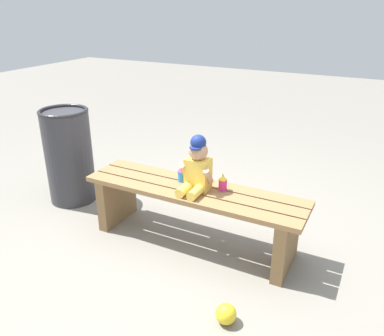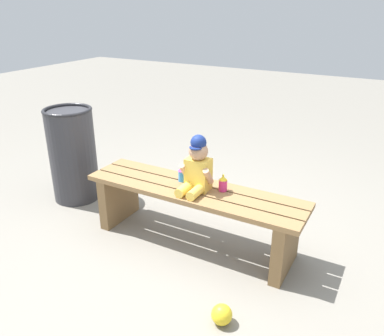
{
  "view_description": "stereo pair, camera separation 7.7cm",
  "coord_description": "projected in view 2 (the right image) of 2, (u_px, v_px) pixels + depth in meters",
  "views": [
    {
      "loc": [
        1.15,
        -2.24,
        1.69
      ],
      "look_at": [
        0.02,
        -0.05,
        0.63
      ],
      "focal_mm": 36.47,
      "sensor_mm": 36.0,
      "label": 1
    },
    {
      "loc": [
        1.22,
        -2.21,
        1.69
      ],
      "look_at": [
        0.02,
        -0.05,
        0.63
      ],
      "focal_mm": 36.47,
      "sensor_mm": 36.0,
      "label": 2
    }
  ],
  "objects": [
    {
      "name": "ground_plane",
      "position": [
        193.0,
        241.0,
        2.98
      ],
      "size": [
        16.0,
        16.0,
        0.0
      ],
      "primitive_type": "plane",
      "color": "gray"
    },
    {
      "name": "park_bench",
      "position": [
        193.0,
        206.0,
        2.86
      ],
      "size": [
        1.64,
        0.41,
        0.45
      ],
      "color": "olive",
      "rests_on": "ground_plane"
    },
    {
      "name": "child_figure",
      "position": [
        197.0,
        167.0,
        2.72
      ],
      "size": [
        0.23,
        0.27,
        0.4
      ],
      "color": "#F2C64C",
      "rests_on": "park_bench"
    },
    {
      "name": "sippy_cup_left",
      "position": [
        182.0,
        174.0,
        2.9
      ],
      "size": [
        0.06,
        0.06,
        0.12
      ],
      "color": "#338CE5",
      "rests_on": "park_bench"
    },
    {
      "name": "sippy_cup_right",
      "position": [
        223.0,
        183.0,
        2.75
      ],
      "size": [
        0.06,
        0.06,
        0.12
      ],
      "color": "#E5337F",
      "rests_on": "park_bench"
    },
    {
      "name": "toy_ball",
      "position": [
        222.0,
        315.0,
        2.2
      ],
      "size": [
        0.12,
        0.12,
        0.12
      ],
      "primitive_type": "sphere",
      "color": "yellow",
      "rests_on": "ground_plane"
    },
    {
      "name": "trash_bin",
      "position": [
        73.0,
        154.0,
        3.5
      ],
      "size": [
        0.42,
        0.42,
        0.85
      ],
      "color": "#333338",
      "rests_on": "ground_plane"
    }
  ]
}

